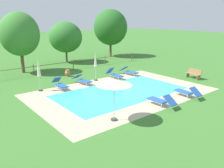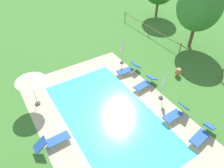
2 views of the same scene
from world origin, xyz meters
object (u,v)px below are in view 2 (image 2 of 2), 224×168
Objects in this scene: sun_lounger_north_near_steps at (176,113)px; patio_umbrella_closed_row_mid_west at (165,79)px; sun_lounger_south_near_corner at (202,134)px; patio_umbrella_closed_row_west at (122,46)px; tree_far_west at (200,6)px; sun_lounger_north_far at (128,69)px; sun_lounger_north_end at (53,141)px; patio_umbrella_open_foreground at (30,79)px; terracotta_urn_near_fence at (178,72)px; sun_lounger_north_mid at (145,83)px.

patio_umbrella_closed_row_mid_west is (-1.81, 0.44, 1.31)m from sun_lounger_north_near_steps.
patio_umbrella_closed_row_west reaches higher than sun_lounger_south_near_corner.
tree_far_west reaches higher than patio_umbrella_closed_row_mid_west.
sun_lounger_south_near_corner is (7.40, -0.06, -0.01)m from sun_lounger_north_far.
patio_umbrella_open_foreground is at bearing 177.11° from sun_lounger_north_end.
patio_umbrella_closed_row_mid_west reaches higher than terracotta_urn_near_fence.
tree_far_west is at bearing 92.57° from sun_lounger_north_far.
sun_lounger_north_near_steps is 1.96m from sun_lounger_south_near_corner.
sun_lounger_north_mid is at bearing -172.33° from patio_umbrella_closed_row_mid_west.
sun_lounger_north_end is 9.24m from patio_umbrella_closed_row_west.
patio_umbrella_open_foreground is (-3.69, 0.19, 1.79)m from sun_lounger_north_end.
sun_lounger_north_end is 0.81× the size of patio_umbrella_closed_row_west.
patio_umbrella_closed_row_mid_west reaches higher than sun_lounger_north_mid.
sun_lounger_north_far is at bearing -87.43° from tree_far_west.
sun_lounger_south_near_corner is at bearing -32.51° from terracotta_urn_near_fence.
patio_umbrella_closed_row_mid_west is at bearing 3.87° from sun_lounger_north_far.
patio_umbrella_closed_row_west is (-8.85, 0.44, 1.30)m from sun_lounger_south_near_corner.
sun_lounger_north_near_steps is 10.21m from tree_far_west.
terracotta_urn_near_fence is at bearing 74.99° from patio_umbrella_open_foreground.
sun_lounger_south_near_corner is at bearing -1.10° from sun_lounger_north_mid.
patio_umbrella_open_foreground is (-0.41, -7.28, 1.79)m from sun_lounger_north_far.
sun_lounger_north_mid is 7.59m from sun_lounger_north_end.
tree_far_west is at bearing 89.70° from patio_umbrella_open_foreground.
sun_lounger_north_far is 8.15m from sun_lounger_north_end.
tree_far_west is at bearing 127.00° from sun_lounger_north_near_steps.
patio_umbrella_closed_row_mid_west is (0.36, 7.71, 1.32)m from sun_lounger_north_end.
patio_umbrella_open_foreground is at bearing -93.25° from sun_lounger_north_far.
tree_far_west reaches higher than sun_lounger_north_far.
sun_lounger_north_far is 1.01× the size of sun_lounger_north_end.
sun_lounger_north_mid is 5.31m from sun_lounger_south_near_corner.
patio_umbrella_open_foreground is 10.93m from terracotta_urn_near_fence.
tree_far_west reaches higher than sun_lounger_south_near_corner.
terracotta_urn_near_fence is at bearing 35.78° from patio_umbrella_closed_row_west.
sun_lounger_north_far is 7.50m from patio_umbrella_open_foreground.
patio_umbrella_closed_row_mid_west is at bearing 7.67° from sun_lounger_north_mid.
sun_lounger_north_far is 1.98m from patio_umbrella_closed_row_west.
patio_umbrella_closed_row_mid_west reaches higher than patio_umbrella_open_foreground.
sun_lounger_north_near_steps is 3.36m from sun_lounger_north_mid.
sun_lounger_north_far is at bearing 86.75° from patio_umbrella_open_foreground.
sun_lounger_north_near_steps reaches higher than sun_lounger_north_far.
sun_lounger_north_end is 7.83m from patio_umbrella_closed_row_mid_west.
patio_umbrella_open_foreground is at bearing -82.31° from patio_umbrella_closed_row_west.
patio_umbrella_closed_row_mid_west is at bearing 61.72° from patio_umbrella_open_foreground.
patio_umbrella_open_foreground is at bearing -137.29° from sun_lounger_south_near_corner.
sun_lounger_north_far is at bearing -127.18° from terracotta_urn_near_fence.
sun_lounger_north_far is 8.25m from tree_far_west.
sun_lounger_north_end is at bearing -85.18° from terracotta_urn_near_fence.
terracotta_urn_near_fence is at bearing 52.82° from sun_lounger_north_far.
patio_umbrella_closed_row_west is at bearing 177.13° from sun_lounger_south_near_corner.
sun_lounger_north_near_steps is 0.78× the size of patio_umbrella_closed_row_west.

